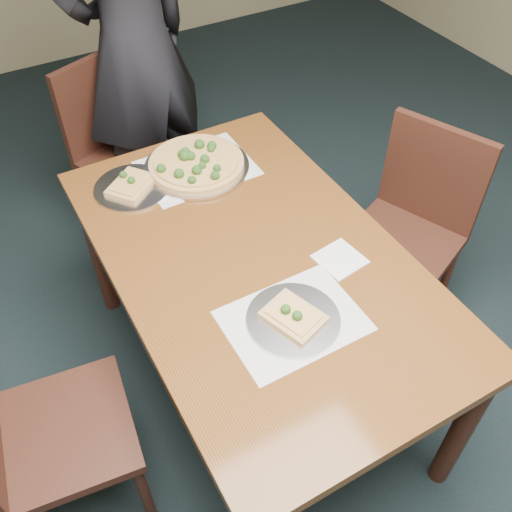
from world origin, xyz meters
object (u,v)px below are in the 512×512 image
chair_right (413,221)px  slice_plate_near (293,318)px  diner (135,46)px  slice_plate_far (132,186)px  chair_left (31,432)px  chair_far (120,143)px  dining_table (256,275)px  pizza_pan (196,164)px

chair_right → slice_plate_near: bearing=-89.9°
diner → slice_plate_far: size_ratio=6.68×
slice_plate_near → slice_plate_far: size_ratio=1.00×
chair_left → slice_plate_near: size_ratio=3.25×
diner → chair_far: bearing=-0.6°
dining_table → chair_right: size_ratio=1.65×
chair_far → chair_right: size_ratio=1.00×
pizza_pan → slice_plate_far: pizza_pan is taller
chair_far → pizza_pan: chair_far is taller
slice_plate_near → slice_plate_far: slice_plate_near is taller
chair_left → chair_right: bearing=-77.1°
slice_plate_near → diner: bearing=85.6°
chair_right → slice_plate_far: chair_right is taller
chair_right → chair_far: bearing=-165.3°
diner → slice_plate_far: bearing=45.7°
dining_table → chair_right: (0.77, 0.05, -0.14)m
slice_plate_near → pizza_pan: bearing=85.2°
diner → slice_plate_far: diner is taller
dining_table → chair_far: chair_far is taller
chair_far → diner: diner is taller
dining_table → pizza_pan: size_ratio=3.70×
slice_plate_far → chair_far: bearing=77.4°
dining_table → chair_far: 1.19m
chair_left → pizza_pan: bearing=-46.6°
chair_right → slice_plate_near: (-0.81, -0.34, 0.25)m
dining_table → chair_far: (-0.09, 1.17, -0.14)m
chair_left → diner: 1.68m
pizza_pan → slice_plate_near: 0.81m
chair_far → slice_plate_near: chair_far is taller
slice_plate_near → slice_plate_far: (-0.19, 0.82, -0.00)m
dining_table → pizza_pan: pizza_pan is taller
slice_plate_near → slice_plate_far: 0.84m
pizza_pan → slice_plate_far: size_ratio=1.45×
diner → slice_plate_near: (-0.12, -1.52, -0.17)m
chair_right → slice_plate_far: bearing=-138.3°
slice_plate_far → slice_plate_near: bearing=-76.6°
chair_left → slice_plate_far: bearing=-36.0°
chair_far → diner: (0.17, 0.06, 0.42)m
chair_far → dining_table: bearing=-107.6°
pizza_pan → slice_plate_near: pizza_pan is taller
slice_plate_far → pizza_pan: bearing=-1.7°
chair_far → slice_plate_near: (0.05, -1.46, 0.25)m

